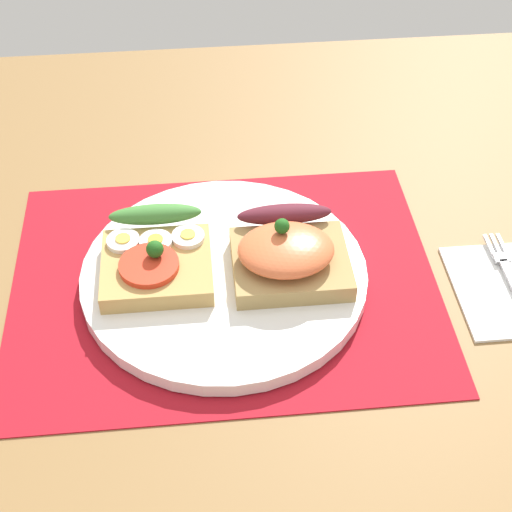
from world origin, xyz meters
The scene contains 5 objects.
ground_plane centered at (0.00, 0.00, -1.60)cm, with size 120.00×90.00×3.20cm, color olive.
placemat centered at (0.00, 0.00, 0.15)cm, with size 39.88×30.80×0.30cm, color maroon.
plate centered at (0.00, 0.00, 1.01)cm, with size 26.69×26.69×1.42cm, color white.
sandwich_egg_tomato centered at (-6.17, 1.16, 3.10)cm, with size 10.02×10.67×4.01cm.
sandwich_salmon centered at (5.90, -0.39, 3.74)cm, with size 10.65×10.52×5.68cm.
Camera 1 is at (-1.89, -50.45, 52.02)cm, focal length 53.75 mm.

